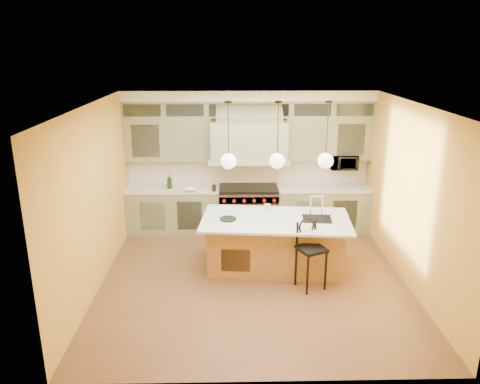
{
  "coord_description": "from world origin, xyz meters",
  "views": [
    {
      "loc": [
        -0.38,
        -7.02,
        3.75
      ],
      "look_at": [
        -0.21,
        0.7,
        1.31
      ],
      "focal_mm": 35.0,
      "sensor_mm": 36.0,
      "label": 1
    }
  ],
  "objects_px": {
    "kitchen_island": "(275,242)",
    "microwave": "(343,162)",
    "range": "(248,209)",
    "counter_stool": "(310,250)"
  },
  "relations": [
    {
      "from": "range",
      "to": "kitchen_island",
      "type": "bearing_deg",
      "value": -76.57
    },
    {
      "from": "counter_stool",
      "to": "microwave",
      "type": "height_order",
      "value": "microwave"
    },
    {
      "from": "kitchen_island",
      "to": "microwave",
      "type": "distance_m",
      "value": 2.57
    },
    {
      "from": "kitchen_island",
      "to": "counter_stool",
      "type": "bearing_deg",
      "value": -50.57
    },
    {
      "from": "range",
      "to": "counter_stool",
      "type": "relative_size",
      "value": 1.05
    },
    {
      "from": "kitchen_island",
      "to": "counter_stool",
      "type": "relative_size",
      "value": 2.3
    },
    {
      "from": "range",
      "to": "counter_stool",
      "type": "distance_m",
      "value": 2.58
    },
    {
      "from": "range",
      "to": "microwave",
      "type": "distance_m",
      "value": 2.18
    },
    {
      "from": "kitchen_island",
      "to": "microwave",
      "type": "bearing_deg",
      "value": 55.0
    },
    {
      "from": "range",
      "to": "microwave",
      "type": "bearing_deg",
      "value": 3.12
    }
  ]
}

